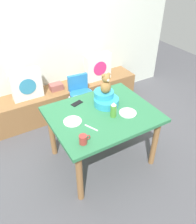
% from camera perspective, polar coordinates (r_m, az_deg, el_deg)
% --- Properties ---
extents(ground_plane, '(8.00, 8.00, 0.00)m').
position_cam_1_polar(ground_plane, '(3.11, 0.95, -11.33)').
color(ground_plane, '#4C4C51').
extents(back_wall, '(4.40, 0.10, 2.60)m').
position_cam_1_polar(back_wall, '(3.62, -11.99, 19.49)').
color(back_wall, silver).
rests_on(back_wall, ground_plane).
extents(window_bench, '(2.60, 0.44, 0.46)m').
position_cam_1_polar(window_bench, '(3.83, -8.63, 3.06)').
color(window_bench, olive).
rests_on(window_bench, ground_plane).
extents(pillow_floral_left, '(0.44, 0.15, 0.44)m').
position_cam_1_polar(pillow_floral_left, '(3.46, -17.59, 6.58)').
color(pillow_floral_left, white).
rests_on(pillow_floral_left, window_bench).
extents(pillow_floral_right, '(0.44, 0.15, 0.44)m').
position_cam_1_polar(pillow_floral_right, '(3.84, -0.02, 11.27)').
color(pillow_floral_right, white).
rests_on(pillow_floral_right, window_bench).
extents(book_stack, '(0.20, 0.14, 0.10)m').
position_cam_1_polar(book_stack, '(3.66, -10.49, 6.29)').
color(book_stack, '#96534C').
rests_on(book_stack, window_bench).
extents(dining_table, '(1.20, 0.98, 0.74)m').
position_cam_1_polar(dining_table, '(2.67, 1.08, -2.01)').
color(dining_table, '#2D7247').
rests_on(dining_table, ground_plane).
extents(highchair, '(0.35, 0.47, 0.79)m').
position_cam_1_polar(highchair, '(3.37, -4.24, 4.34)').
color(highchair, '#2672B2').
rests_on(highchair, ground_plane).
extents(infant_seat_teal, '(0.30, 0.33, 0.16)m').
position_cam_1_polar(infant_seat_teal, '(2.73, 1.90, 3.30)').
color(infant_seat_teal, '#2E99BD').
rests_on(infant_seat_teal, dining_table).
extents(teddy_bear, '(0.13, 0.12, 0.25)m').
position_cam_1_polar(teddy_bear, '(2.62, 1.99, 7.10)').
color(teddy_bear, olive).
rests_on(teddy_bear, infant_seat_teal).
extents(ketchup_bottle, '(0.07, 0.07, 0.18)m').
position_cam_1_polar(ketchup_bottle, '(2.51, 3.91, 0.52)').
color(ketchup_bottle, '#4C8C33').
rests_on(ketchup_bottle, dining_table).
extents(coffee_mug, '(0.12, 0.08, 0.09)m').
position_cam_1_polar(coffee_mug, '(2.20, -3.71, -6.88)').
color(coffee_mug, '#9E332D').
rests_on(coffee_mug, dining_table).
extents(dinner_plate_near, '(0.20, 0.20, 0.01)m').
position_cam_1_polar(dinner_plate_near, '(2.49, -6.42, -2.35)').
color(dinner_plate_near, white).
rests_on(dinner_plate_near, dining_table).
extents(dinner_plate_far, '(0.20, 0.20, 0.01)m').
position_cam_1_polar(dinner_plate_far, '(2.62, 7.50, -0.21)').
color(dinner_plate_far, white).
rests_on(dinner_plate_far, dining_table).
extents(cell_phone, '(0.16, 0.11, 0.01)m').
position_cam_1_polar(cell_phone, '(2.78, -5.32, 2.18)').
color(cell_phone, black).
rests_on(cell_phone, dining_table).
extents(table_fork, '(0.08, 0.16, 0.01)m').
position_cam_1_polar(table_fork, '(2.40, -1.70, -3.99)').
color(table_fork, silver).
rests_on(table_fork, dining_table).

